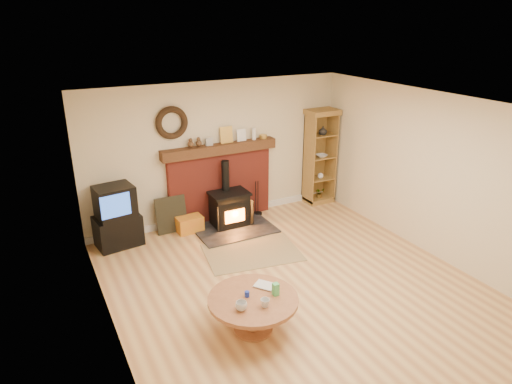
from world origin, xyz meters
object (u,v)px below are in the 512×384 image
curio_cabinet (319,157)px  coffee_table (253,304)px  tv_unit (117,218)px  wood_stove (230,210)px

curio_cabinet → coffee_table: curio_cabinet is taller
tv_unit → curio_cabinet: 4.15m
tv_unit → coffee_table: size_ratio=0.96×
tv_unit → curio_cabinet: (4.12, 0.09, 0.46)m
wood_stove → tv_unit: 2.01m
tv_unit → coffee_table: bearing=-72.1°
wood_stove → curio_cabinet: 2.25m
coffee_table → wood_stove: bearing=70.8°
curio_cabinet → coffee_table: 4.48m
wood_stove → coffee_table: bearing=-109.2°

